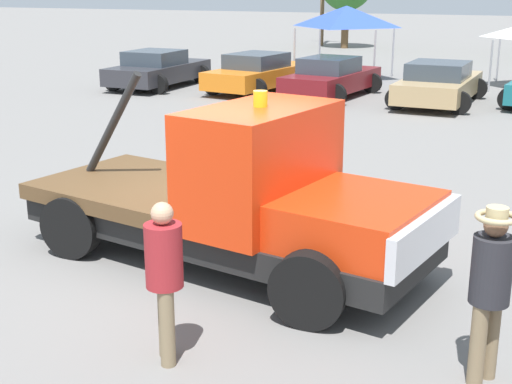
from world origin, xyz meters
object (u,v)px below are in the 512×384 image
(parked_car_charcoal, at_px, (158,69))
(parked_car_tan, at_px, (439,84))
(canopy_tent_blue, at_px, (346,16))
(person_near_truck, at_px, (490,281))
(tow_truck, at_px, (244,200))
(person_at_hood, at_px, (164,271))
(parked_car_orange, at_px, (260,73))
(parked_car_maroon, at_px, (331,78))

(parked_car_charcoal, xyz_separation_m, parked_car_tan, (10.08, 0.06, 0.00))
(canopy_tent_blue, bearing_deg, person_near_truck, -70.53)
(parked_car_tan, bearing_deg, parked_car_charcoal, 92.65)
(parked_car_charcoal, bearing_deg, tow_truck, -144.71)
(tow_truck, distance_m, person_at_hood, 2.60)
(parked_car_tan, distance_m, canopy_tent_blue, 6.63)
(tow_truck, bearing_deg, parked_car_tan, 100.06)
(person_at_hood, relative_size, parked_car_orange, 0.33)
(person_near_truck, xyz_separation_m, parked_car_maroon, (-6.57, 16.40, -0.39))
(person_near_truck, height_order, parked_car_charcoal, person_near_truck)
(parked_car_tan, bearing_deg, parked_car_orange, 88.25)
(parked_car_maroon, relative_size, parked_car_tan, 0.98)
(tow_truck, distance_m, person_near_truck, 3.71)
(person_at_hood, xyz_separation_m, parked_car_charcoal, (-10.13, 17.09, -0.32))
(person_at_hood, bearing_deg, canopy_tent_blue, 67.05)
(person_at_hood, height_order, parked_car_charcoal, person_at_hood)
(person_at_hood, height_order, parked_car_maroon, person_at_hood)
(parked_car_orange, xyz_separation_m, canopy_tent_blue, (1.89, 4.20, 1.78))
(tow_truck, height_order, person_near_truck, tow_truck)
(parked_car_charcoal, distance_m, parked_car_tan, 10.08)
(person_near_truck, distance_m, canopy_tent_blue, 22.27)
(parked_car_tan, bearing_deg, person_at_hood, -177.52)
(person_near_truck, bearing_deg, parked_car_charcoal, -22.20)
(parked_car_tan, xyz_separation_m, canopy_tent_blue, (-4.37, 4.65, 1.78))
(parked_car_maroon, height_order, parked_car_tan, same)
(tow_truck, bearing_deg, parked_car_charcoal, 135.15)
(parked_car_orange, height_order, parked_car_tan, same)
(parked_car_charcoal, relative_size, parked_car_tan, 0.96)
(tow_truck, relative_size, canopy_tent_blue, 1.91)
(person_near_truck, xyz_separation_m, parked_car_orange, (-9.30, 16.75, -0.39))
(person_at_hood, xyz_separation_m, parked_car_orange, (-6.31, 17.60, -0.32))
(person_near_truck, distance_m, parked_car_charcoal, 20.88)
(tow_truck, xyz_separation_m, person_near_truck, (3.28, -1.74, 0.10))
(tow_truck, relative_size, person_at_hood, 3.59)
(parked_car_maroon, bearing_deg, parked_car_orange, 90.22)
(person_at_hood, bearing_deg, person_near_truck, -18.67)
(tow_truck, height_order, parked_car_charcoal, tow_truck)
(parked_car_tan, height_order, canopy_tent_blue, canopy_tent_blue)
(person_near_truck, height_order, canopy_tent_blue, canopy_tent_blue)
(canopy_tent_blue, bearing_deg, parked_car_charcoal, -140.45)
(parked_car_tan, bearing_deg, person_near_truck, -167.14)
(parked_car_orange, bearing_deg, tow_truck, -149.08)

